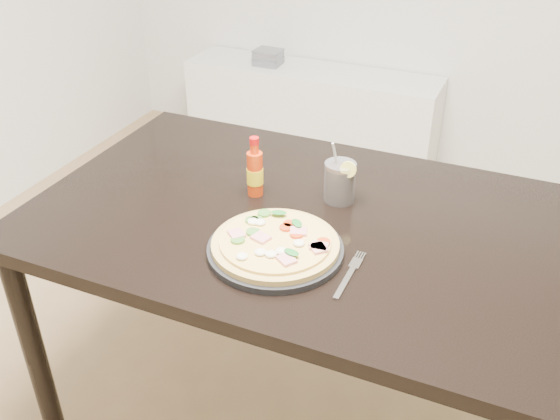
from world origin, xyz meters
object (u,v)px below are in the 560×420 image
at_px(cola_cup, 340,183).
at_px(fork, 350,273).
at_px(pizza, 275,243).
at_px(media_console, 311,113).
at_px(dining_table, 298,240).
at_px(hot_sauce_bottle, 255,172).
at_px(plate, 275,249).

bearing_deg(cola_cup, fork, -66.52).
xyz_separation_m(pizza, media_console, (-0.65, 1.95, -0.53)).
height_order(dining_table, pizza, pizza).
bearing_deg(hot_sauce_bottle, media_console, 105.82).
height_order(dining_table, hot_sauce_bottle, hot_sauce_bottle).
distance_m(plate, hot_sauce_bottle, 0.29).
xyz_separation_m(dining_table, cola_cup, (0.07, 0.11, 0.14)).
bearing_deg(hot_sauce_bottle, cola_cup, 15.93).
distance_m(plate, fork, 0.19).
bearing_deg(plate, dining_table, 94.67).
distance_m(dining_table, fork, 0.29).
relative_size(plate, cola_cup, 1.88).
xyz_separation_m(cola_cup, fork, (0.13, -0.31, -0.05)).
bearing_deg(dining_table, media_console, 109.77).
height_order(dining_table, media_console, dining_table).
distance_m(hot_sauce_bottle, media_console, 1.87).
xyz_separation_m(dining_table, fork, (0.21, -0.19, 0.09)).
relative_size(dining_table, hot_sauce_bottle, 8.18).
bearing_deg(cola_cup, plate, -101.21).
relative_size(dining_table, media_console, 1.00).
bearing_deg(pizza, dining_table, 94.62).
bearing_deg(pizza, cola_cup, 78.74).
distance_m(dining_table, cola_cup, 0.19).
bearing_deg(hot_sauce_bottle, pizza, -54.82).
bearing_deg(dining_table, fork, -42.99).
xyz_separation_m(plate, cola_cup, (0.06, 0.30, 0.05)).
xyz_separation_m(dining_table, pizza, (0.01, -0.18, 0.11)).
height_order(dining_table, fork, fork).
bearing_deg(pizza, hot_sauce_bottle, 125.18).
height_order(cola_cup, fork, cola_cup).
relative_size(fork, media_console, 0.13).
bearing_deg(cola_cup, dining_table, -122.94).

